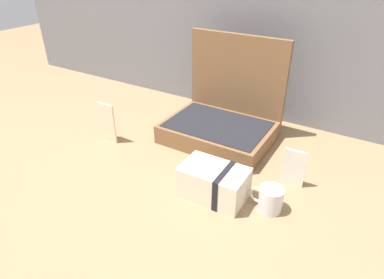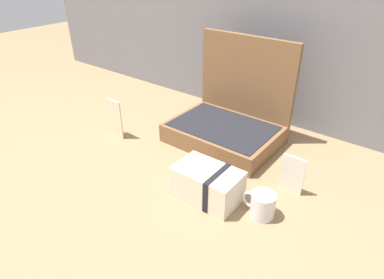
{
  "view_description": "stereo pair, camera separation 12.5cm",
  "coord_description": "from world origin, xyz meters",
  "px_view_note": "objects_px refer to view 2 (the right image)",
  "views": [
    {
      "loc": [
        0.55,
        -0.94,
        0.75
      ],
      "look_at": [
        -0.0,
        -0.02,
        0.12
      ],
      "focal_mm": 30.69,
      "sensor_mm": 36.0,
      "label": 1
    },
    {
      "loc": [
        0.66,
        -0.87,
        0.75
      ],
      "look_at": [
        -0.0,
        -0.02,
        0.12
      ],
      "focal_mm": 30.69,
      "sensor_mm": 36.0,
      "label": 2
    }
  ],
  "objects_px": {
    "open_suitcase": "(229,120)",
    "poster_card_right": "(292,175)",
    "coffee_mug": "(262,205)",
    "cream_toiletry_bag": "(208,184)",
    "info_card_left": "(115,118)"
  },
  "relations": [
    {
      "from": "open_suitcase",
      "to": "poster_card_right",
      "type": "bearing_deg",
      "value": -26.34
    },
    {
      "from": "open_suitcase",
      "to": "cream_toiletry_bag",
      "type": "relative_size",
      "value": 2.03
    },
    {
      "from": "coffee_mug",
      "to": "info_card_left",
      "type": "xyz_separation_m",
      "value": [
        -0.77,
        0.06,
        0.05
      ]
    },
    {
      "from": "open_suitcase",
      "to": "poster_card_right",
      "type": "height_order",
      "value": "open_suitcase"
    },
    {
      "from": "poster_card_right",
      "to": "coffee_mug",
      "type": "bearing_deg",
      "value": -99.3
    },
    {
      "from": "open_suitcase",
      "to": "cream_toiletry_bag",
      "type": "bearing_deg",
      "value": -67.06
    },
    {
      "from": "open_suitcase",
      "to": "coffee_mug",
      "type": "bearing_deg",
      "value": -45.44
    },
    {
      "from": "open_suitcase",
      "to": "poster_card_right",
      "type": "relative_size",
      "value": 3.17
    },
    {
      "from": "cream_toiletry_bag",
      "to": "poster_card_right",
      "type": "bearing_deg",
      "value": 44.04
    },
    {
      "from": "open_suitcase",
      "to": "coffee_mug",
      "type": "relative_size",
      "value": 4.05
    },
    {
      "from": "coffee_mug",
      "to": "open_suitcase",
      "type": "bearing_deg",
      "value": 134.56
    },
    {
      "from": "coffee_mug",
      "to": "cream_toiletry_bag",
      "type": "bearing_deg",
      "value": -170.36
    },
    {
      "from": "info_card_left",
      "to": "poster_card_right",
      "type": "xyz_separation_m",
      "value": [
        0.79,
        0.11,
        -0.02
      ]
    },
    {
      "from": "open_suitcase",
      "to": "info_card_left",
      "type": "xyz_separation_m",
      "value": [
        -0.42,
        -0.3,
        -0.0
      ]
    },
    {
      "from": "cream_toiletry_bag",
      "to": "info_card_left",
      "type": "relative_size",
      "value": 1.26
    }
  ]
}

